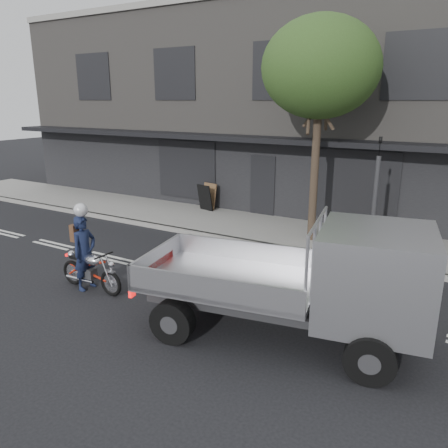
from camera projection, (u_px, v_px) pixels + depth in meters
ground at (176, 274)px, 11.48m from camera, size 80.00×80.00×0.00m
sidewalk at (255, 228)px, 15.37m from camera, size 32.00×3.20×0.15m
kerb at (233, 240)px, 14.04m from camera, size 32.00×0.20×0.15m
building_main at (321, 109)px, 19.77m from camera, size 26.00×10.00×8.00m
street_tree at (320, 68)px, 12.46m from camera, size 3.40×3.40×6.74m
traffic_light_pole at (374, 206)px, 11.78m from camera, size 0.12×0.12×3.50m
motorcycle at (91, 270)px, 10.43m from camera, size 1.93×0.56×0.99m
rider at (85, 253)px, 10.39m from camera, size 0.44×0.67×1.81m
flatbed_ute at (345, 277)px, 7.75m from camera, size 5.51×2.94×2.43m
construction_barrier at (363, 231)px, 13.29m from camera, size 1.61×1.14×0.84m
sandwich_board at (205, 198)px, 17.30m from camera, size 0.74×0.57×1.05m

